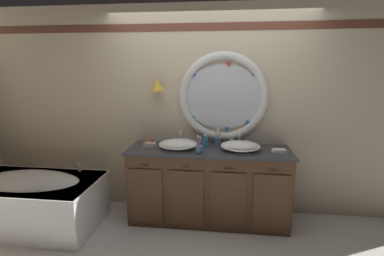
% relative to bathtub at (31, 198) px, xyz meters
% --- Properties ---
extents(ground_plane, '(14.00, 14.00, 0.00)m').
position_rel_bathtub_xyz_m(ground_plane, '(2.04, 0.13, -0.35)').
color(ground_plane, silver).
extents(back_wall_assembly, '(6.40, 0.26, 2.60)m').
position_rel_bathtub_xyz_m(back_wall_assembly, '(2.06, 0.72, 0.98)').
color(back_wall_assembly, beige).
rests_on(back_wall_assembly, ground_plane).
extents(vanity_counter, '(1.92, 0.61, 0.91)m').
position_rel_bathtub_xyz_m(vanity_counter, '(2.06, 0.40, 0.11)').
color(vanity_counter, brown).
rests_on(vanity_counter, ground_plane).
extents(bathtub, '(1.59, 0.87, 0.68)m').
position_rel_bathtub_xyz_m(bathtub, '(0.00, 0.00, 0.00)').
color(bathtub, white).
rests_on(bathtub, ground_plane).
extents(sink_basin_left, '(0.46, 0.46, 0.11)m').
position_rel_bathtub_xyz_m(sink_basin_left, '(1.70, 0.37, 0.62)').
color(sink_basin_left, white).
rests_on(sink_basin_left, vanity_counter).
extents(sink_basin_right, '(0.45, 0.45, 0.11)m').
position_rel_bathtub_xyz_m(sink_basin_right, '(2.43, 0.37, 0.62)').
color(sink_basin_right, white).
rests_on(sink_basin_right, vanity_counter).
extents(faucet_set_left, '(0.20, 0.12, 0.16)m').
position_rel_bathtub_xyz_m(faucet_set_left, '(1.70, 0.60, 0.63)').
color(faucet_set_left, silver).
rests_on(faucet_set_left, vanity_counter).
extents(faucet_set_right, '(0.24, 0.13, 0.17)m').
position_rel_bathtub_xyz_m(faucet_set_right, '(2.43, 0.60, 0.63)').
color(faucet_set_right, silver).
rests_on(faucet_set_right, vanity_counter).
extents(toothbrush_holder_left, '(0.09, 0.09, 0.21)m').
position_rel_bathtub_xyz_m(toothbrush_holder_left, '(1.96, 0.21, 0.61)').
color(toothbrush_holder_left, slate).
rests_on(toothbrush_holder_left, vanity_counter).
extents(toothbrush_holder_right, '(0.09, 0.09, 0.22)m').
position_rel_bathtub_xyz_m(toothbrush_holder_right, '(2.16, 0.55, 0.63)').
color(toothbrush_holder_right, slate).
rests_on(toothbrush_holder_right, vanity_counter).
extents(soap_dispenser, '(0.06, 0.07, 0.17)m').
position_rel_bathtub_xyz_m(soap_dispenser, '(2.02, 0.48, 0.64)').
color(soap_dispenser, '#388EBC').
rests_on(soap_dispenser, vanity_counter).
extents(folded_hand_towel, '(0.15, 0.10, 0.04)m').
position_rel_bathtub_xyz_m(folded_hand_towel, '(2.86, 0.34, 0.58)').
color(folded_hand_towel, white).
rests_on(folded_hand_towel, vanity_counter).
extents(toiletry_basket, '(0.14, 0.09, 0.11)m').
position_rel_bathtub_xyz_m(toiletry_basket, '(1.34, 0.41, 0.59)').
color(toiletry_basket, beige).
rests_on(toiletry_basket, vanity_counter).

